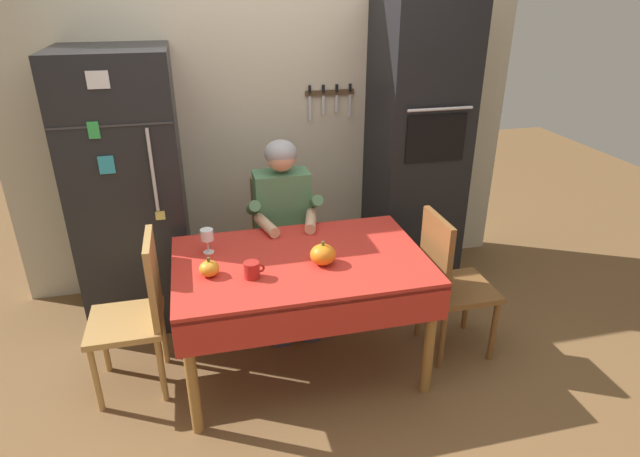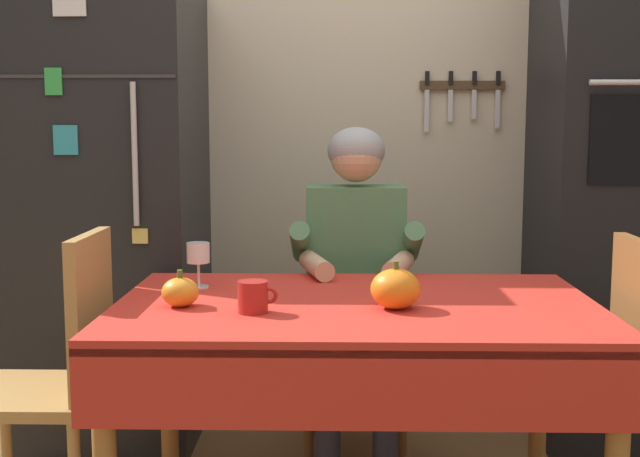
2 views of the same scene
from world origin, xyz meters
The scene contains 11 objects.
back_wall_assembly centered at (0.05, 1.35, 1.30)m, with size 3.70×0.13×2.60m.
refrigerator centered at (-0.95, 0.96, 0.90)m, with size 0.68×0.71×1.80m.
wall_oven centered at (1.05, 1.00, 1.05)m, with size 0.60×0.64×2.10m.
dining_table centered at (0.00, 0.08, 0.66)m, with size 1.40×0.90×0.74m.
chair_behind_person centered at (0.01, 0.87, 0.51)m, with size 0.40×0.40×0.93m.
seated_person centered at (0.01, 0.68, 0.74)m, with size 0.47×0.55×1.25m.
chair_left_side centered at (-0.90, 0.16, 0.51)m, with size 0.40×0.40×0.93m.
coffee_mug centered at (-0.29, -0.05, 0.78)m, with size 0.11×0.08×0.09m.
wine_glass centered at (-0.49, 0.29, 0.84)m, with size 0.07×0.07×0.14m.
pumpkin_large centered at (0.11, 0.01, 0.80)m, with size 0.14×0.14×0.14m.
pumpkin_medium centered at (-0.50, 0.02, 0.78)m, with size 0.11×0.11×0.11m.
Camera 2 is at (-0.06, -2.24, 1.25)m, focal length 45.90 mm.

